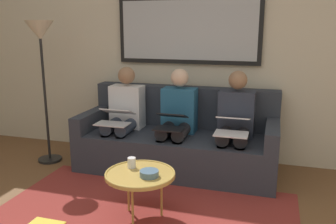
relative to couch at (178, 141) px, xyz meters
The scene contains 14 objects.
wall_rear 1.10m from the couch, 90.00° to the right, with size 6.00×0.12×2.60m, color beige.
area_rug 1.30m from the couch, 90.00° to the left, with size 2.60×1.80×0.01m, color maroon.
couch is the anchor object (origin of this frame).
framed_mirror 1.30m from the couch, 90.00° to the right, with size 1.71×0.05×0.78m.
coffee_table 1.22m from the couch, 90.21° to the left, with size 0.59×0.59×0.42m.
cup 1.14m from the couch, 84.29° to the left, with size 0.07×0.07×0.09m, color silver.
bowl 1.27m from the couch, 94.31° to the left, with size 0.15×0.15×0.05m, color slate.
person_left 0.71m from the couch, behind, with size 0.38×0.58×1.14m.
laptop_white 0.78m from the couch, 154.52° to the left, with size 0.33×0.39×0.16m.
person_middle 0.31m from the couch, 90.00° to the left, with size 0.38×0.58×1.14m.
laptop_black 0.44m from the couch, 90.00° to the left, with size 0.30×0.35×0.15m.
person_right 0.71m from the couch, ahead, with size 0.38×0.58×1.14m.
laptop_silver 0.78m from the couch, 25.51° to the left, with size 0.36×0.36×0.16m.
standing_lamp 1.90m from the couch, ahead, with size 0.32×0.32×1.66m.
Camera 1 is at (-1.02, 1.68, 1.59)m, focal length 38.35 mm.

